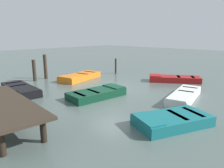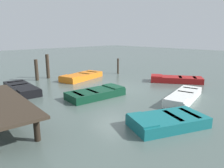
{
  "view_description": "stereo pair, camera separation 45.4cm",
  "coord_description": "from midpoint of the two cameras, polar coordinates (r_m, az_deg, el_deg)",
  "views": [
    {
      "loc": [
        -8.87,
        9.16,
        3.35
      ],
      "look_at": [
        0.0,
        0.0,
        0.35
      ],
      "focal_mm": 33.72,
      "sensor_mm": 36.0,
      "label": 1
    },
    {
      "loc": [
        -9.19,
        8.84,
        3.35
      ],
      "look_at": [
        0.0,
        0.0,
        0.35
      ],
      "focal_mm": 33.72,
      "sensor_mm": 36.0,
      "label": 2
    }
  ],
  "objects": [
    {
      "name": "mooring_piling_mid_left",
      "position": [
        16.6,
        -19.06,
        3.62
      ],
      "size": [
        0.25,
        0.25,
        1.57
      ],
      "primitive_type": "cylinder",
      "color": "#33281E",
      "rests_on": "ground_plane"
    },
    {
      "name": "rowboat_red",
      "position": [
        15.9,
        17.68,
        1.25
      ],
      "size": [
        3.61,
        2.99,
        0.46
      ],
      "rotation": [
        0.0,
        0.0,
        0.6
      ],
      "color": "maroon",
      "rests_on": "ground_plane"
    },
    {
      "name": "mooring_piling_mid_right",
      "position": [
        17.14,
        -16.33,
        4.61
      ],
      "size": [
        0.26,
        0.26,
        1.87
      ],
      "primitive_type": "cylinder",
      "color": "#33281E",
      "rests_on": "ground_plane"
    },
    {
      "name": "ground_plane",
      "position": [
        13.18,
        0.99,
        -1.49
      ],
      "size": [
        80.0,
        80.0,
        0.0
      ],
      "primitive_type": "plane",
      "color": "#4C5B56"
    },
    {
      "name": "rowboat_orange",
      "position": [
        16.36,
        -7.47,
        2.09
      ],
      "size": [
        2.23,
        3.8,
        0.46
      ],
      "rotation": [
        0.0,
        0.0,
        1.81
      ],
      "color": "orange",
      "rests_on": "ground_plane"
    },
    {
      "name": "rowboat_teal",
      "position": [
        8.27,
        16.31,
        -9.58
      ],
      "size": [
        2.47,
        3.16,
        0.46
      ],
      "rotation": [
        0.0,
        0.0,
        1.17
      ],
      "color": "#14666B",
      "rests_on": "ground_plane"
    },
    {
      "name": "rowboat_white",
      "position": [
        11.63,
        19.91,
        -3.21
      ],
      "size": [
        1.79,
        3.76,
        0.46
      ],
      "rotation": [
        0.0,
        0.0,
        1.79
      ],
      "color": "silver",
      "rests_on": "ground_plane"
    },
    {
      "name": "rowboat_dark_green",
      "position": [
        11.54,
        -3.2,
        -2.53
      ],
      "size": [
        1.69,
        3.29,
        0.46
      ],
      "rotation": [
        0.0,
        0.0,
        4.61
      ],
      "color": "#0C3823",
      "rests_on": "ground_plane"
    },
    {
      "name": "mooring_piling_center",
      "position": [
        18.5,
        2.34,
        4.89
      ],
      "size": [
        0.16,
        0.16,
        1.33
      ],
      "primitive_type": "cylinder",
      "color": "#33281E",
      "rests_on": "ground_plane"
    },
    {
      "name": "rowboat_black",
      "position": [
        13.58,
        -22.46,
        -1.12
      ],
      "size": [
        3.71,
        1.53,
        0.46
      ],
      "rotation": [
        0.0,
        0.0,
        3.05
      ],
      "color": "black",
      "rests_on": "ground_plane"
    }
  ]
}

